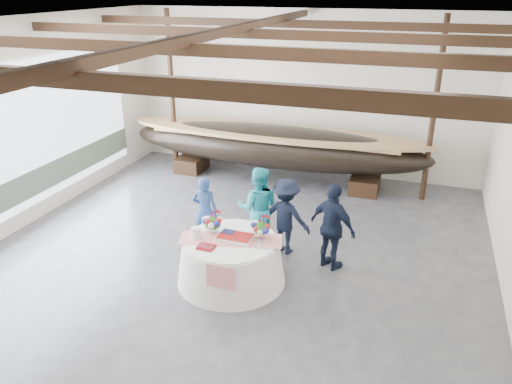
% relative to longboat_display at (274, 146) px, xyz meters
% --- Properties ---
extents(floor, '(10.00, 12.00, 0.01)m').
position_rel_longboat_display_xyz_m(floor, '(0.48, -4.86, -1.00)').
color(floor, '#3D3D42').
rests_on(floor, ground).
extents(wall_back, '(10.00, 0.02, 4.50)m').
position_rel_longboat_display_xyz_m(wall_back, '(0.48, 1.14, 1.25)').
color(wall_back, silver).
rests_on(wall_back, ground).
extents(ceiling, '(10.00, 12.00, 0.01)m').
position_rel_longboat_display_xyz_m(ceiling, '(0.48, -4.86, 3.50)').
color(ceiling, white).
rests_on(ceiling, wall_back).
extents(pavilion_structure, '(9.80, 11.76, 4.50)m').
position_rel_longboat_display_xyz_m(pavilion_structure, '(0.48, -4.03, 3.00)').
color(pavilion_structure, black).
rests_on(pavilion_structure, ground).
extents(open_bay, '(0.03, 7.00, 3.20)m').
position_rel_longboat_display_xyz_m(open_bay, '(-4.47, -3.86, 0.82)').
color(open_bay, silver).
rests_on(open_bay, ground).
extents(longboat_display, '(8.40, 1.68, 1.57)m').
position_rel_longboat_display_xyz_m(longboat_display, '(0.00, 0.00, 0.00)').
color(longboat_display, black).
rests_on(longboat_display, ground).
extents(banquet_table, '(2.00, 2.00, 0.86)m').
position_rel_longboat_display_xyz_m(banquet_table, '(0.76, -5.10, -0.58)').
color(banquet_table, white).
rests_on(banquet_table, ground).
extents(tabletop_items, '(1.92, 1.03, 0.40)m').
position_rel_longboat_display_xyz_m(tabletop_items, '(0.73, -4.98, -0.00)').
color(tabletop_items, red).
rests_on(tabletop_items, banquet_table).
extents(guest_woman_blue, '(0.58, 0.42, 1.48)m').
position_rel_longboat_display_xyz_m(guest_woman_blue, '(-0.31, -3.89, -0.27)').
color(guest_woman_blue, navy).
rests_on(guest_woman_blue, ground).
extents(guest_woman_teal, '(0.98, 0.84, 1.76)m').
position_rel_longboat_display_xyz_m(guest_woman_teal, '(0.81, -3.71, -0.13)').
color(guest_woman_teal, '#22A3B0').
rests_on(guest_woman_teal, ground).
extents(guest_man_left, '(1.11, 0.76, 1.59)m').
position_rel_longboat_display_xyz_m(guest_man_left, '(1.40, -3.73, -0.21)').
color(guest_man_left, black).
rests_on(guest_man_left, ground).
extents(guest_man_right, '(1.10, 0.85, 1.74)m').
position_rel_longboat_display_xyz_m(guest_man_right, '(2.41, -4.05, -0.14)').
color(guest_man_right, black).
rests_on(guest_man_right, ground).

